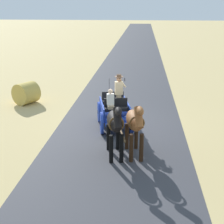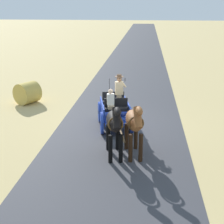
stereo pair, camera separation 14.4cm
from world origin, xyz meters
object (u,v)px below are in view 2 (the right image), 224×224
Objects in this scene: horse_off_side at (114,123)px; horse_drawn_carriage at (115,110)px; horse_near_side at (134,123)px; hay_bale at (27,93)px.

horse_drawn_carriage is at bearing -84.89° from horse_off_side.
horse_near_side is 0.71m from horse_off_side.
horse_drawn_carriage is 3.09m from horse_off_side.
horse_off_side is (0.70, 0.15, 0.00)m from horse_near_side.
horse_off_side is (-0.27, 3.04, 0.51)m from horse_drawn_carriage.
horse_near_side and horse_off_side have the same top height.
horse_near_side is (-0.97, 2.89, 0.51)m from horse_drawn_carriage.
hay_bale is at bearing -48.63° from horse_off_side.
horse_drawn_carriage is 3.75× the size of hay_bale.
hay_bale is at bearing -31.67° from horse_drawn_carriage.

